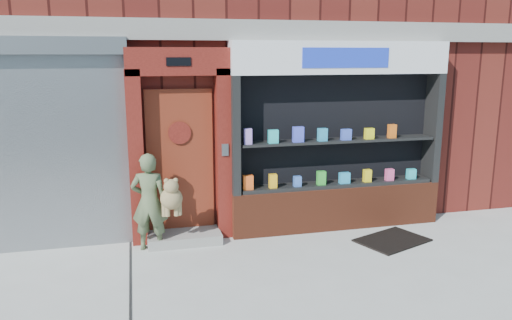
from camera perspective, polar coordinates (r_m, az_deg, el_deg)
name	(u,v)px	position (r m, az deg, el deg)	size (l,w,h in m)	color
ground	(260,286)	(6.35, 0.41, -14.22)	(80.00, 80.00, 0.00)	#9E9E99
shutter_bay	(16,134)	(7.69, -25.71, 2.70)	(3.10, 0.30, 3.04)	gray
red_door_bay	(180,146)	(7.52, -8.63, 1.57)	(1.52, 0.58, 2.90)	#49100C
pharmacy_bay	(337,145)	(8.10, 9.27, 1.69)	(3.50, 0.41, 3.00)	maroon
woman	(153,201)	(7.34, -11.74, -4.63)	(0.76, 0.55, 1.44)	#4E5D3D
doormat	(392,240)	(8.01, 15.30, -8.84)	(1.03, 0.72, 0.03)	black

